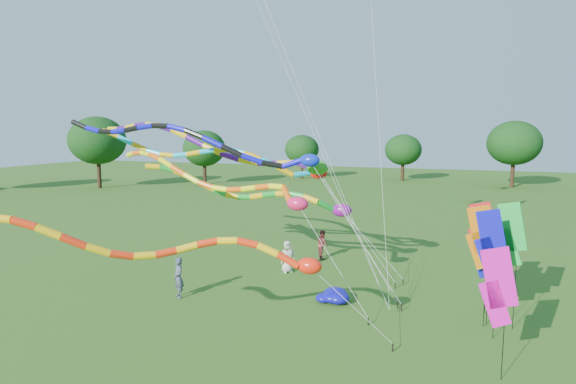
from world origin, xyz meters
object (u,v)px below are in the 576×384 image
(person_a, at_px, (288,257))
(person_b, at_px, (179,278))
(tube_kite_red, at_px, (201,251))
(blue_nylon_heap, at_px, (336,295))
(tube_kite_orange, at_px, (226,182))
(person_c, at_px, (323,244))

(person_a, height_order, person_b, person_b)
(person_a, bearing_deg, tube_kite_red, -126.37)
(blue_nylon_heap, bearing_deg, person_a, 136.42)
(tube_kite_orange, xyz_separation_m, person_a, (1.82, 3.41, -4.25))
(tube_kite_red, xyz_separation_m, tube_kite_orange, (-2.47, 6.64, 1.44))
(tube_kite_orange, bearing_deg, person_c, 83.87)
(tube_kite_orange, relative_size, person_a, 8.18)
(tube_kite_orange, xyz_separation_m, blue_nylon_heap, (5.27, 0.12, -4.83))
(blue_nylon_heap, height_order, person_b, person_b)
(tube_kite_red, bearing_deg, tube_kite_orange, 85.85)
(tube_kite_orange, relative_size, blue_nylon_heap, 7.04)
(person_b, bearing_deg, person_a, 96.50)
(tube_kite_orange, bearing_deg, person_b, -112.31)
(person_b, xyz_separation_m, person_c, (4.32, 8.53, -0.07))
(person_c, bearing_deg, person_b, 124.78)
(tube_kite_red, xyz_separation_m, blue_nylon_heap, (2.80, 6.77, -3.39))
(tube_kite_red, height_order, blue_nylon_heap, tube_kite_red)
(person_b, relative_size, person_c, 1.09)
(tube_kite_orange, xyz_separation_m, person_b, (-1.50, -1.84, -4.18))
(blue_nylon_heap, distance_m, person_b, 7.08)
(blue_nylon_heap, xyz_separation_m, person_c, (-2.44, 6.56, 0.58))
(person_a, relative_size, person_b, 0.93)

